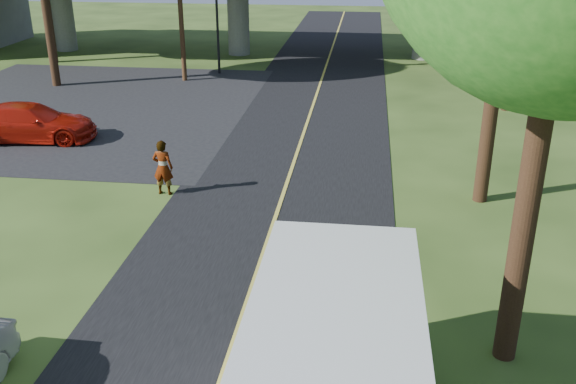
# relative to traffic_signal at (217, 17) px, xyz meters

# --- Properties ---
(ground) EXTENTS (120.00, 120.00, 0.00)m
(ground) POSITION_rel_traffic_signal_xyz_m (6.00, -26.00, -3.20)
(ground) COLOR #2B4017
(ground) RESTS_ON ground
(road) EXTENTS (7.00, 90.00, 0.02)m
(road) POSITION_rel_traffic_signal_xyz_m (6.00, -16.00, -3.19)
(road) COLOR black
(road) RESTS_ON ground
(parking_lot) EXTENTS (16.00, 18.00, 0.01)m
(parking_lot) POSITION_rel_traffic_signal_xyz_m (-5.00, -8.00, -3.19)
(parking_lot) COLOR black
(parking_lot) RESTS_ON ground
(lane_line) EXTENTS (0.12, 90.00, 0.01)m
(lane_line) POSITION_rel_traffic_signal_xyz_m (6.00, -16.00, -3.17)
(lane_line) COLOR gold
(lane_line) RESTS_ON road
(traffic_signal) EXTENTS (0.18, 0.22, 5.20)m
(traffic_signal) POSITION_rel_traffic_signal_xyz_m (0.00, 0.00, 0.00)
(traffic_signal) COLOR black
(traffic_signal) RESTS_ON ground
(red_sedan) EXTENTS (5.30, 2.68, 1.47)m
(red_sedan) POSITION_rel_traffic_signal_xyz_m (-4.71, -13.01, -2.46)
(red_sedan) COLOR #A5150A
(red_sedan) RESTS_ON ground
(pedestrian) EXTENTS (0.68, 0.47, 1.80)m
(pedestrian) POSITION_rel_traffic_signal_xyz_m (2.20, -17.72, -2.30)
(pedestrian) COLOR gray
(pedestrian) RESTS_ON ground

